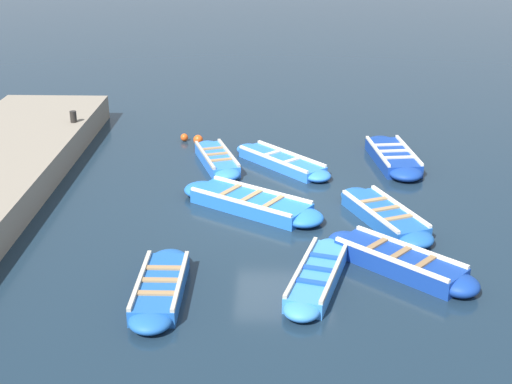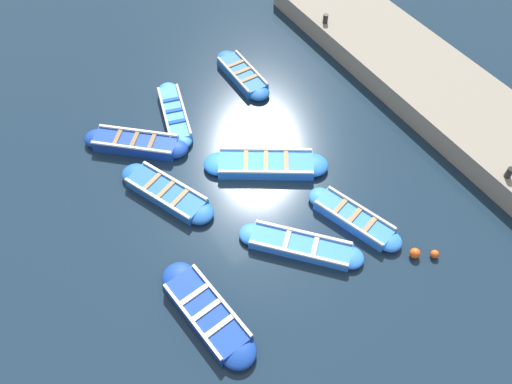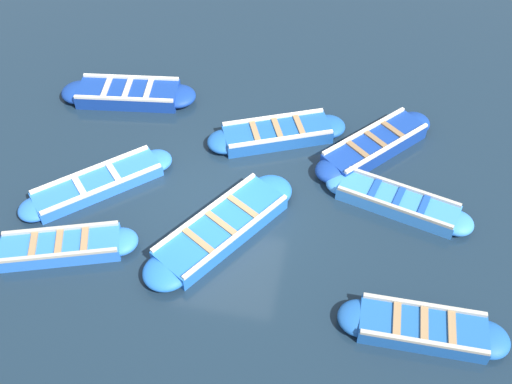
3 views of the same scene
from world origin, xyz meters
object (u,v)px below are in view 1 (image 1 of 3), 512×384
(buoy_orange_near, at_px, (198,140))
(buoy_yellow_far, at_px, (184,137))
(boat_broadside, at_px, (282,162))
(boat_near_quay, at_px, (399,262))
(boat_inner_gap, at_px, (161,288))
(boat_bow_out, at_px, (384,215))
(boat_mid_row, at_px, (251,203))
(bollard_north, at_px, (73,117))
(boat_alongside, at_px, (217,160))
(boat_outer_right, at_px, (393,157))
(boat_drifting, at_px, (318,276))

(buoy_orange_near, distance_m, buoy_yellow_far, 0.56)
(boat_broadside, relative_size, buoy_orange_near, 10.56)
(boat_near_quay, height_order, boat_inner_gap, boat_near_quay)
(boat_bow_out, xyz_separation_m, buoy_yellow_far, (5.51, -5.92, -0.05))
(buoy_orange_near, bearing_deg, boat_bow_out, 131.90)
(boat_broadside, relative_size, buoy_yellow_far, 13.22)
(boat_near_quay, bearing_deg, boat_broadside, -68.34)
(boat_inner_gap, relative_size, buoy_orange_near, 10.43)
(boat_mid_row, distance_m, bollard_north, 7.31)
(boat_alongside, xyz_separation_m, buoy_orange_near, (0.73, -1.83, -0.01))
(boat_broadside, distance_m, boat_mid_row, 3.16)
(boat_mid_row, relative_size, bollard_north, 11.09)
(bollard_north, bearing_deg, boat_near_quay, 138.94)
(boat_outer_right, bearing_deg, boat_drifting, 70.27)
(boat_alongside, height_order, buoy_yellow_far, boat_alongside)
(boat_outer_right, bearing_deg, boat_mid_row, 40.75)
(boat_inner_gap, relative_size, boat_alongside, 0.97)
(boat_inner_gap, xyz_separation_m, boat_mid_row, (-1.61, -4.17, 0.01))
(bollard_north, distance_m, buoy_orange_near, 3.87)
(boat_alongside, bearing_deg, buoy_orange_near, -68.20)
(bollard_north, xyz_separation_m, buoy_yellow_far, (-3.30, -0.64, -0.84))
(boat_near_quay, distance_m, buoy_orange_near, 9.44)
(boat_near_quay, bearing_deg, boat_inner_gap, 13.41)
(boat_outer_right, xyz_separation_m, boat_mid_row, (4.01, 3.46, -0.01))
(buoy_orange_near, bearing_deg, boat_mid_row, 110.24)
(boat_alongside, bearing_deg, buoy_yellow_far, -60.62)
(bollard_north, xyz_separation_m, buoy_orange_near, (-3.77, -0.33, -0.81))
(buoy_orange_near, bearing_deg, bollard_north, 5.06)
(boat_near_quay, bearing_deg, boat_outer_right, -97.21)
(boat_bow_out, bearing_deg, bollard_north, -30.95)
(boat_mid_row, bearing_deg, boat_bow_out, 168.58)
(buoy_orange_near, height_order, buoy_yellow_far, buoy_orange_near)
(boat_outer_right, bearing_deg, boat_broadside, 6.99)
(boat_mid_row, xyz_separation_m, boat_bow_out, (-3.21, 0.65, -0.00))
(bollard_north, bearing_deg, boat_bow_out, 149.05)
(boat_mid_row, height_order, boat_alongside, boat_mid_row)
(boat_outer_right, relative_size, boat_inner_gap, 1.17)
(boat_near_quay, relative_size, buoy_yellow_far, 13.19)
(boat_broadside, xyz_separation_m, boat_inner_gap, (2.38, 7.23, 0.02))
(buoy_orange_near, bearing_deg, buoy_yellow_far, -33.12)
(boat_outer_right, relative_size, boat_drifting, 1.07)
(boat_alongside, distance_m, bollard_north, 4.81)
(boat_broadside, height_order, bollard_north, bollard_north)
(bollard_north, bearing_deg, boat_mid_row, 140.40)
(boat_inner_gap, distance_m, buoy_yellow_far, 9.47)
(boat_inner_gap, relative_size, boat_mid_row, 0.81)
(boat_mid_row, distance_m, boat_drifting, 3.91)
(boat_broadside, bearing_deg, boat_inner_gap, 71.75)
(boat_bow_out, relative_size, buoy_yellow_far, 14.64)
(boat_near_quay, height_order, buoy_yellow_far, boat_near_quay)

